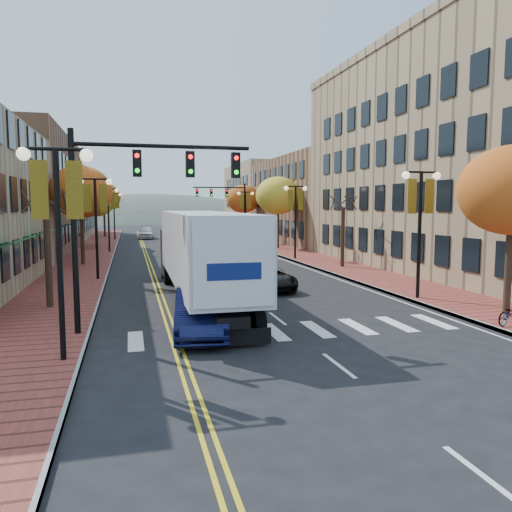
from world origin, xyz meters
TOP-DOWN VIEW (x-y plane):
  - ground at (0.00, 0.00)m, footprint 200.00×200.00m
  - sidewalk_left at (-9.00, 32.50)m, footprint 4.00×85.00m
  - sidewalk_right at (9.00, 32.50)m, footprint 4.00×85.00m
  - building_left_mid at (-17.00, 36.00)m, footprint 12.00×24.00m
  - building_left_far at (-17.00, 61.00)m, footprint 12.00×26.00m
  - building_right_near at (18.50, 16.00)m, footprint 15.00×28.00m
  - building_right_mid at (18.50, 42.00)m, footprint 15.00×24.00m
  - building_right_far at (18.50, 64.00)m, footprint 15.00×20.00m
  - tree_left_a at (-9.00, 8.00)m, footprint 0.28×0.28m
  - tree_left_b at (-9.00, 24.00)m, footprint 4.48×4.48m
  - tree_left_c at (-9.00, 40.00)m, footprint 4.16×4.16m
  - tree_left_d at (-9.00, 58.00)m, footprint 4.61×4.61m
  - tree_right_a at (9.00, 2.00)m, footprint 4.16×4.16m
  - tree_right_b at (9.00, 18.00)m, footprint 0.28×0.28m
  - tree_right_c at (9.00, 34.00)m, footprint 4.48×4.48m
  - tree_right_d at (9.00, 50.00)m, footprint 4.35×4.35m
  - lamp_left_a at (-7.50, 0.00)m, footprint 1.96×0.36m
  - lamp_left_b at (-7.50, 16.00)m, footprint 1.96×0.36m
  - lamp_left_c at (-7.50, 34.00)m, footprint 1.96×0.36m
  - lamp_left_d at (-7.50, 52.00)m, footprint 1.96×0.36m
  - lamp_right_a at (7.50, 6.00)m, footprint 1.96×0.36m
  - lamp_right_b at (7.50, 24.00)m, footprint 1.96×0.36m
  - lamp_right_c at (7.50, 42.00)m, footprint 1.96×0.36m
  - traffic_mast_near at (-5.48, 3.00)m, footprint 6.10×0.35m
  - traffic_mast_far at (5.48, 42.00)m, footprint 6.10×0.34m
  - semi_truck at (-2.53, 8.10)m, footprint 2.80×16.72m
  - navy_sedan at (-3.27, 2.28)m, footprint 2.30×5.05m
  - black_suv at (1.44, 10.73)m, footprint 2.47×4.84m
  - car_far_white at (-3.44, 53.51)m, footprint 2.39×4.98m
  - car_far_silver at (1.91, 64.08)m, footprint 2.30×4.82m
  - car_far_oncoming at (3.70, 65.07)m, footprint 1.93×4.70m
  - bicycle at (7.80, 0.40)m, footprint 1.62×1.01m

SIDE VIEW (x-z plane):
  - ground at x=0.00m, z-range 0.00..0.00m
  - sidewalk_left at x=-9.00m, z-range 0.00..0.15m
  - sidewalk_right at x=9.00m, z-range 0.00..0.15m
  - bicycle at x=7.80m, z-range 0.15..0.96m
  - black_suv at x=1.44m, z-range 0.00..1.31m
  - car_far_silver at x=1.91m, z-range 0.00..1.35m
  - car_far_oncoming at x=3.70m, z-range 0.00..1.51m
  - navy_sedan at x=-3.27m, z-range 0.00..1.60m
  - car_far_white at x=-3.44m, z-range 0.00..1.64m
  - tree_left_a at x=-9.00m, z-range 0.15..4.35m
  - tree_right_b at x=9.00m, z-range 0.15..4.35m
  - semi_truck at x=-2.53m, z-range 0.35..4.53m
  - lamp_left_a at x=-7.50m, z-range 1.27..7.32m
  - lamp_left_b at x=-7.50m, z-range 1.27..7.32m
  - lamp_left_c at x=-7.50m, z-range 1.27..7.32m
  - lamp_left_d at x=-7.50m, z-range 1.27..7.32m
  - lamp_right_a at x=7.50m, z-range 1.27..7.32m
  - lamp_right_b at x=7.50m, z-range 1.27..7.32m
  - lamp_right_c at x=7.50m, z-range 1.27..7.32m
  - building_left_far at x=-17.00m, z-range 0.00..9.50m
  - traffic_mast_near at x=-5.48m, z-range 1.42..8.42m
  - traffic_mast_far at x=5.48m, z-range 1.42..8.42m
  - building_right_mid at x=18.50m, z-range 0.00..10.00m
  - tree_left_c at x=-9.00m, z-range 1.71..8.40m
  - tree_right_a at x=9.00m, z-range 1.71..8.40m
  - tree_right_d at x=9.00m, z-range 1.79..8.79m
  - tree_left_b at x=-9.00m, z-range 1.84..9.05m
  - tree_right_c at x=9.00m, z-range 1.84..9.05m
  - building_left_mid at x=-17.00m, z-range 0.00..11.00m
  - building_right_far at x=18.50m, z-range 0.00..11.00m
  - tree_left_d at x=-9.00m, z-range 1.89..9.31m
  - building_right_near at x=18.50m, z-range 0.00..15.00m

